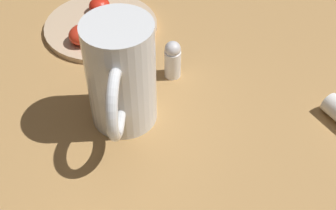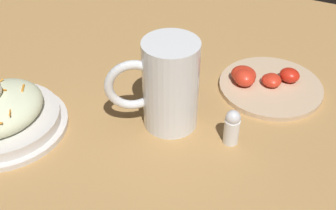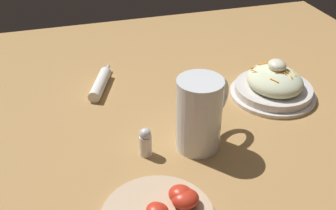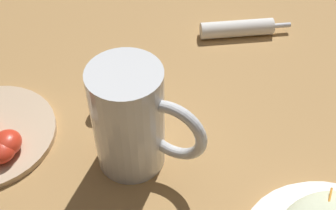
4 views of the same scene
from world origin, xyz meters
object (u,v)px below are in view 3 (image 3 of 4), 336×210
salad_plate (274,85)px  salt_shaker (146,142)px  beer_mug (200,118)px  napkin_roll (100,84)px

salad_plate → salt_shaker: (-0.14, 0.38, 0.00)m
beer_mug → napkin_roll: 0.36m
napkin_roll → salt_shaker: (-0.30, -0.05, 0.02)m
salt_shaker → beer_mug: bearing=-90.5°
salt_shaker → napkin_roll: bearing=10.1°
salad_plate → salt_shaker: 0.41m
salad_plate → beer_mug: size_ratio=1.35×
salad_plate → salt_shaker: bearing=110.2°
napkin_roll → salt_shaker: bearing=-169.9°
beer_mug → salt_shaker: size_ratio=2.47×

